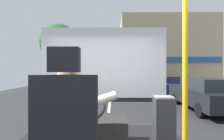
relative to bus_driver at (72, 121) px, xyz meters
name	(u,v)px	position (x,y,z in m)	size (l,w,h in m)	color
ground	(110,98)	(0.16, 9.15, -1.37)	(18.00, 44.00, 0.06)	#2F2F2F
bus_driver	(72,121)	(0.00, 0.00, 0.00)	(0.80, 0.60, 0.73)	#282833
steering_console	(89,130)	(0.00, 1.04, -0.45)	(1.10, 1.01, 0.82)	#282623
handrail_pole	(185,77)	(0.98, 0.03, 0.38)	(0.04, 0.04, 2.11)	gold
fare_box	(164,124)	(1.04, 0.85, -0.30)	(0.26, 0.23, 0.75)	#333338
windshield_panel	(104,73)	(0.16, 1.97, 0.37)	(2.50, 0.08, 1.48)	white
street_tree	(59,43)	(-3.45, 10.55, 2.27)	(2.63, 2.63, 4.95)	#4C3828
shop_building	(164,52)	(6.35, 19.00, 2.44)	(10.23, 6.12, 7.58)	tan
parked_car_black	(207,93)	(4.46, 6.08, -0.62)	(2.00, 4.05, 1.41)	black
parked_car_blue	(169,85)	(4.37, 10.91, -0.67)	(1.83, 4.40, 1.31)	navy
parked_car_charcoal	(153,80)	(4.41, 16.00, -0.63)	(1.88, 4.15, 1.39)	#474C51
parked_car_white	(146,77)	(4.76, 21.55, -0.66)	(1.83, 4.19, 1.33)	silver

